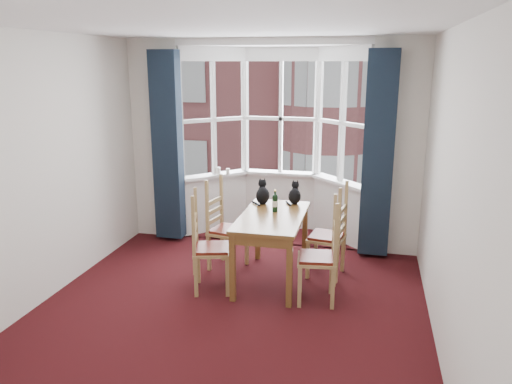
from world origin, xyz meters
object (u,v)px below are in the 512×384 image
(chair_right_far, at_px, (334,239))
(candle_tall, at_px, (218,171))
(candle_short, at_px, (228,171))
(chair_left_far, at_px, (221,230))
(chair_right_near, at_px, (325,259))
(cat_right, at_px, (295,195))
(cat_left, at_px, (263,194))
(wine_bottle, at_px, (275,202))
(chair_left_near, at_px, (204,250))
(dining_table, at_px, (272,224))

(chair_right_far, bearing_deg, candle_tall, 144.44)
(chair_right_far, distance_m, candle_short, 2.19)
(candle_short, bearing_deg, chair_right_far, -38.33)
(chair_left_far, xyz_separation_m, chair_right_near, (1.34, -0.65, 0.00))
(chair_left_far, relative_size, cat_right, 3.15)
(candle_short, bearing_deg, candle_tall, -167.58)
(cat_left, relative_size, wine_bottle, 1.22)
(chair_left_near, height_order, candle_short, candle_short)
(chair_left_near, distance_m, chair_right_near, 1.34)
(chair_left_near, xyz_separation_m, candle_tall, (-0.44, 2.00, 0.45))
(dining_table, height_order, wine_bottle, wine_bottle)
(chair_right_near, relative_size, candle_short, 10.04)
(cat_left, bearing_deg, chair_left_near, -118.91)
(chair_right_near, relative_size, candle_tall, 8.28)
(candle_tall, bearing_deg, wine_bottle, -51.66)
(chair_left_near, height_order, chair_right_far, same)
(chair_right_near, bearing_deg, candle_short, 129.46)
(dining_table, bearing_deg, cat_left, 114.99)
(chair_right_near, relative_size, chair_right_far, 1.00)
(chair_right_far, xyz_separation_m, wine_bottle, (-0.69, -0.13, 0.44))
(wine_bottle, xyz_separation_m, candle_tall, (-1.13, 1.43, 0.02))
(cat_right, height_order, candle_tall, cat_right)
(chair_left_near, xyz_separation_m, chair_right_near, (1.34, 0.03, 0.00))
(chair_right_near, xyz_separation_m, candle_short, (-1.65, 2.00, 0.44))
(dining_table, bearing_deg, cat_right, 72.28)
(chair_left_far, distance_m, candle_tall, 1.46)
(chair_left_near, height_order, cat_left, cat_left)
(cat_left, xyz_separation_m, cat_right, (0.38, 0.09, -0.01))
(chair_left_near, distance_m, chair_left_far, 0.68)
(cat_left, xyz_separation_m, candle_short, (-0.79, 1.17, -0.00))
(cat_left, relative_size, candle_short, 3.45)
(wine_bottle, bearing_deg, candle_short, 124.28)
(chair_right_near, height_order, candle_short, candle_short)
(chair_right_near, relative_size, cat_right, 3.15)
(dining_table, height_order, chair_left_far, chair_left_far)
(dining_table, height_order, chair_left_near, chair_left_near)
(cat_left, height_order, cat_right, cat_left)
(cat_left, xyz_separation_m, wine_bottle, (0.21, -0.30, -0.01))
(chair_left_near, xyz_separation_m, wine_bottle, (0.69, 0.57, 0.44))
(chair_left_far, height_order, chair_right_near, same)
(dining_table, relative_size, chair_right_near, 1.44)
(chair_right_near, xyz_separation_m, chair_right_far, (0.04, 0.67, 0.00))
(chair_right_far, relative_size, wine_bottle, 3.55)
(chair_left_far, relative_size, wine_bottle, 3.55)
(dining_table, distance_m, chair_right_near, 0.79)
(dining_table, xyz_separation_m, candle_tall, (-1.13, 1.59, 0.24))
(cat_left, distance_m, candle_short, 1.41)
(chair_right_near, bearing_deg, wine_bottle, 140.39)
(chair_right_near, distance_m, candle_short, 2.63)
(dining_table, relative_size, cat_left, 4.19)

